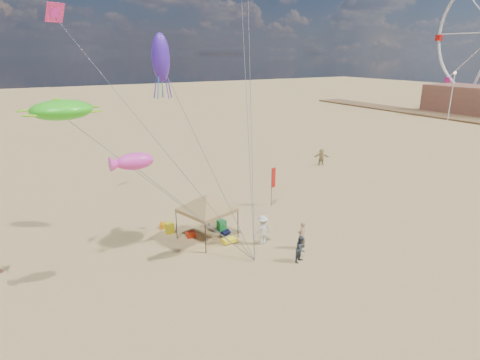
{
  "coord_description": "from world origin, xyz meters",
  "views": [
    {
      "loc": [
        -11.12,
        -16.4,
        11.07
      ],
      "look_at": [
        0.0,
        3.0,
        4.0
      ],
      "focal_mm": 29.95,
      "sensor_mm": 36.0,
      "label": 1
    }
  ],
  "objects": [
    {
      "name": "cooler_red",
      "position": [
        -2.38,
        5.09,
        0.19
      ],
      "size": [
        0.54,
        0.38,
        0.38
      ],
      "primitive_type": "cube",
      "color": "red",
      "rests_on": "ground"
    },
    {
      "name": "canopy_tent",
      "position": [
        -1.52,
        4.44,
        2.8
      ],
      "size": [
        5.23,
        5.23,
        3.37
      ],
      "color": "black",
      "rests_on": "ground"
    },
    {
      "name": "building_north",
      "position": [
        67.0,
        30.0,
        2.6
      ],
      "size": [
        10.0,
        14.0,
        5.2
      ],
      "primitive_type": "cube",
      "color": "#8C5947",
      "rests_on": "ground"
    },
    {
      "name": "beach_cart",
      "position": [
        -0.65,
        3.15,
        0.2
      ],
      "size": [
        0.9,
        0.5,
        0.24
      ],
      "primitive_type": "cube",
      "color": "yellow",
      "rests_on": "ground"
    },
    {
      "name": "person_near_b",
      "position": [
        1.72,
        -0.79,
        0.77
      ],
      "size": [
        0.92,
        0.83,
        1.54
      ],
      "primitive_type": "imported",
      "rotation": [
        0.0,
        0.0,
        0.41
      ],
      "color": "#333E46",
      "rests_on": "ground"
    },
    {
      "name": "lamp_north",
      "position": [
        55.0,
        26.0,
        5.52
      ],
      "size": [
        0.5,
        0.5,
        8.25
      ],
      "color": "silver",
      "rests_on": "ground"
    },
    {
      "name": "person_far_c",
      "position": [
        16.22,
        14.31,
        0.88
      ],
      "size": [
        1.64,
        1.32,
        1.75
      ],
      "primitive_type": "imported",
      "rotation": [
        0.0,
        0.0,
        5.7
      ],
      "color": "tan",
      "rests_on": "ground"
    },
    {
      "name": "turtle_kite",
      "position": [
        -9.0,
        4.13,
        8.55
      ],
      "size": [
        3.1,
        2.61,
        0.94
      ],
      "primitive_type": "ellipsoid",
      "rotation": [
        0.0,
        0.0,
        0.13
      ],
      "color": "#38E71D",
      "rests_on": "ground"
    },
    {
      "name": "bag_orange",
      "position": [
        -3.45,
        7.37,
        0.18
      ],
      "size": [
        0.54,
        0.69,
        0.36
      ],
      "primitive_type": "cylinder",
      "rotation": [
        0.0,
        1.57,
        1.22
      ],
      "color": "orange",
      "rests_on": "ground"
    },
    {
      "name": "squid_kite",
      "position": [
        -3.04,
        6.96,
        10.85
      ],
      "size": [
        1.3,
        1.3,
        2.76
      ],
      "primitive_type": "ellipsoid",
      "rotation": [
        0.0,
        0.0,
        -0.27
      ],
      "color": "#4C23BD",
      "rests_on": "ground"
    },
    {
      "name": "chair_yellow",
      "position": [
        -3.31,
        6.37,
        0.35
      ],
      "size": [
        0.5,
        0.5,
        0.7
      ],
      "primitive_type": "cube",
      "color": "yellow",
      "rests_on": "ground"
    },
    {
      "name": "stunt_kite_pink",
      "position": [
        -7.64,
        13.73,
        13.61
      ],
      "size": [
        1.41,
        1.14,
        1.19
      ],
      "primitive_type": "cube",
      "rotation": [
        0.44,
        0.0,
        0.51
      ],
      "color": "#FF307F",
      "rests_on": "ground"
    },
    {
      "name": "crate_grey",
      "position": [
        -0.5,
        3.48,
        0.14
      ],
      "size": [
        0.34,
        0.3,
        0.28
      ],
      "primitive_type": "cube",
      "color": "slate",
      "rests_on": "ground"
    },
    {
      "name": "feather_flag",
      "position": [
        5.23,
        7.14,
        2.02
      ],
      "size": [
        0.45,
        0.16,
        3.03
      ],
      "color": "black",
      "rests_on": "ground"
    },
    {
      "name": "person_near_a",
      "position": [
        2.74,
        0.45,
        0.86
      ],
      "size": [
        0.7,
        0.53,
        1.71
      ],
      "primitive_type": "imported",
      "rotation": [
        0.0,
        0.0,
        3.36
      ],
      "color": "tan",
      "rests_on": "ground"
    },
    {
      "name": "fish_kite",
      "position": [
        -6.45,
        1.51,
        6.33
      ],
      "size": [
        1.86,
        1.06,
        0.79
      ],
      "primitive_type": "ellipsoid",
      "rotation": [
        0.0,
        0.0,
        -0.1
      ],
      "color": "#FC3AB9",
      "rests_on": "ground"
    },
    {
      "name": "ground",
      "position": [
        0.0,
        0.0,
        0.0
      ],
      "size": [
        280.0,
        280.0,
        0.0
      ],
      "primitive_type": "plane",
      "color": "tan",
      "rests_on": "ground"
    },
    {
      "name": "cooler_blue",
      "position": [
        0.69,
        7.41,
        0.19
      ],
      "size": [
        0.54,
        0.38,
        0.38
      ],
      "primitive_type": "cube",
      "color": "#1419A5",
      "rests_on": "ground"
    },
    {
      "name": "bag_navy",
      "position": [
        -0.36,
        4.27,
        0.18
      ],
      "size": [
        0.69,
        0.54,
        0.36
      ],
      "primitive_type": "cylinder",
      "rotation": [
        0.0,
        1.57,
        0.35
      ],
      "color": "black",
      "rests_on": "ground"
    },
    {
      "name": "person_near_c",
      "position": [
        1.05,
        2.1,
        0.92
      ],
      "size": [
        1.19,
        0.69,
        1.84
      ],
      "primitive_type": "imported",
      "rotation": [
        0.0,
        0.0,
        3.15
      ],
      "color": "silver",
      "rests_on": "ground"
    },
    {
      "name": "chair_green",
      "position": [
        -0.2,
        5.07,
        0.35
      ],
      "size": [
        0.5,
        0.5,
        0.7
      ],
      "primitive_type": "cube",
      "color": "green",
      "rests_on": "ground"
    }
  ]
}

